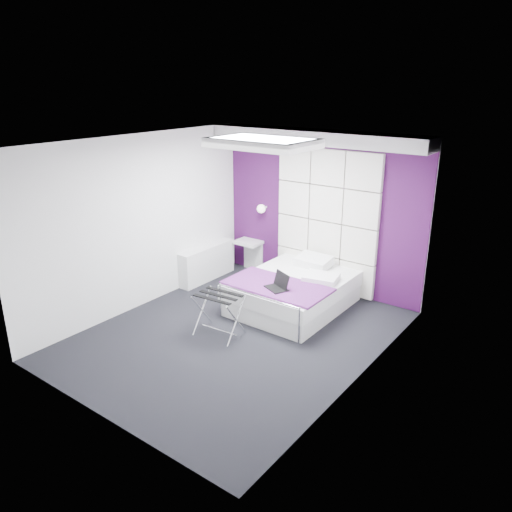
{
  "coord_description": "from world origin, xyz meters",
  "views": [
    {
      "loc": [
        3.86,
        -4.73,
        3.32
      ],
      "look_at": [
        0.08,
        0.35,
        1.07
      ],
      "focal_mm": 35.0,
      "sensor_mm": 36.0,
      "label": 1
    }
  ],
  "objects_px": {
    "laptop": "(278,284)",
    "radiator": "(207,263)",
    "wall_lamp": "(263,208)",
    "nightstand": "(249,242)",
    "bed": "(293,291)",
    "luggage_rack": "(219,315)"
  },
  "relations": [
    {
      "from": "laptop",
      "to": "radiator",
      "type": "bearing_deg",
      "value": -173.16
    },
    {
      "from": "wall_lamp",
      "to": "nightstand",
      "type": "distance_m",
      "value": 0.72
    },
    {
      "from": "wall_lamp",
      "to": "bed",
      "type": "height_order",
      "value": "wall_lamp"
    },
    {
      "from": "wall_lamp",
      "to": "nightstand",
      "type": "bearing_deg",
      "value": -171.76
    },
    {
      "from": "nightstand",
      "to": "laptop",
      "type": "relative_size",
      "value": 1.4
    },
    {
      "from": "bed",
      "to": "laptop",
      "type": "height_order",
      "value": "laptop"
    },
    {
      "from": "radiator",
      "to": "nightstand",
      "type": "relative_size",
      "value": 2.61
    },
    {
      "from": "luggage_rack",
      "to": "wall_lamp",
      "type": "bearing_deg",
      "value": 106.32
    },
    {
      "from": "radiator",
      "to": "nightstand",
      "type": "xyz_separation_m",
      "value": [
        0.36,
        0.72,
        0.26
      ]
    },
    {
      "from": "wall_lamp",
      "to": "laptop",
      "type": "distance_m",
      "value": 1.96
    },
    {
      "from": "nightstand",
      "to": "laptop",
      "type": "distance_m",
      "value": 2.02
    },
    {
      "from": "radiator",
      "to": "bed",
      "type": "xyz_separation_m",
      "value": [
        1.83,
        -0.08,
        -0.03
      ]
    },
    {
      "from": "wall_lamp",
      "to": "bed",
      "type": "bearing_deg",
      "value": -35.09
    },
    {
      "from": "radiator",
      "to": "nightstand",
      "type": "height_order",
      "value": "radiator"
    },
    {
      "from": "bed",
      "to": "luggage_rack",
      "type": "xyz_separation_m",
      "value": [
        -0.34,
        -1.34,
        0.02
      ]
    },
    {
      "from": "radiator",
      "to": "bed",
      "type": "bearing_deg",
      "value": -2.36
    },
    {
      "from": "bed",
      "to": "laptop",
      "type": "xyz_separation_m",
      "value": [
        0.07,
        -0.52,
        0.3
      ]
    },
    {
      "from": "wall_lamp",
      "to": "laptop",
      "type": "height_order",
      "value": "wall_lamp"
    },
    {
      "from": "nightstand",
      "to": "luggage_rack",
      "type": "relative_size",
      "value": 0.77
    },
    {
      "from": "bed",
      "to": "nightstand",
      "type": "bearing_deg",
      "value": 151.51
    },
    {
      "from": "radiator",
      "to": "luggage_rack",
      "type": "bearing_deg",
      "value": -43.6
    },
    {
      "from": "wall_lamp",
      "to": "bed",
      "type": "xyz_separation_m",
      "value": [
        1.19,
        -0.84,
        -0.95
      ]
    }
  ]
}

